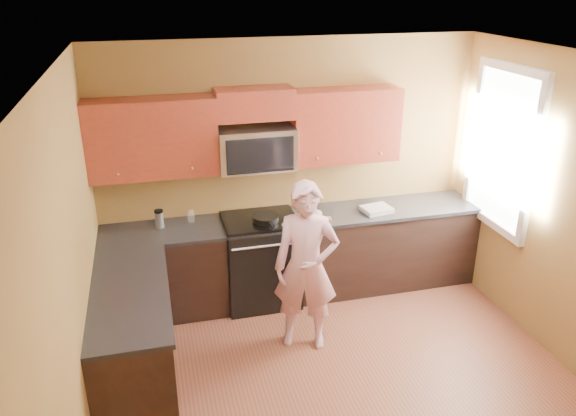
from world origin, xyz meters
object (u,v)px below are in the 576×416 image
object	(u,v)px
butter_tub	(300,221)
microwave	(256,168)
frying_pan	(266,221)
travel_mug	(160,228)
woman	(306,267)
stove	(261,260)

from	to	relation	value
butter_tub	microwave	bearing A→B (deg)	149.91
frying_pan	travel_mug	world-z (taller)	travel_mug
woman	butter_tub	xyz separation A→B (m)	(0.15, 0.75, 0.11)
microwave	travel_mug	distance (m)	1.13
stove	woman	bearing A→B (deg)	-73.83
microwave	stove	bearing A→B (deg)	-90.00
travel_mug	stove	bearing A→B (deg)	-5.77
microwave	frying_pan	world-z (taller)	microwave
microwave	butter_tub	world-z (taller)	microwave
frying_pan	travel_mug	bearing A→B (deg)	168.25
stove	travel_mug	distance (m)	1.10
frying_pan	butter_tub	xyz separation A→B (m)	(0.35, -0.04, -0.03)
woman	frying_pan	xyz separation A→B (m)	(-0.20, 0.78, 0.14)
frying_pan	travel_mug	distance (m)	1.06
stove	travel_mug	bearing A→B (deg)	174.23
stove	butter_tub	xyz separation A→B (m)	(0.40, -0.11, 0.45)
frying_pan	woman	bearing A→B (deg)	-78.21
microwave	butter_tub	distance (m)	0.70
frying_pan	stove	bearing A→B (deg)	121.70
frying_pan	butter_tub	world-z (taller)	frying_pan
microwave	woman	bearing A→B (deg)	-75.81
woman	travel_mug	distance (m)	1.57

